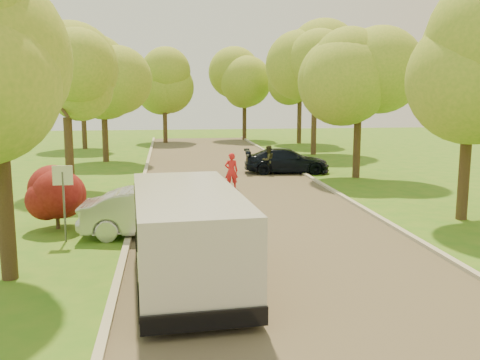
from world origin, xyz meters
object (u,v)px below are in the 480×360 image
street_sign (63,187)px  longboard (230,265)px  person_olive (268,160)px  person_striped (231,171)px  silver_sedan (155,212)px  minivan (187,235)px  dark_sedan (287,161)px  skateboarder (229,232)px

street_sign → longboard: bearing=-34.6°
street_sign → person_olive: 14.00m
person_striped → person_olive: size_ratio=1.06×
silver_sedan → person_olive: person_olive is taller
person_olive → minivan: bearing=43.0°
minivan → dark_sedan: minivan is taller
longboard → person_olive: 14.91m
minivan → dark_sedan: size_ratio=1.30×
longboard → skateboarder: size_ratio=0.53×
dark_sedan → person_striped: 5.53m
street_sign → longboard: (4.33, -2.99, -1.47)m
street_sign → dark_sedan: size_ratio=0.49×
minivan → longboard: (1.03, 0.85, -1.01)m
skateboarder → person_striped: skateboarder is taller
street_sign → dark_sedan: (9.10, 11.93, -0.92)m
minivan → person_olive: 16.00m
longboard → person_striped: (1.33, 10.59, 0.71)m
minivan → person_olive: minivan is taller
silver_sedan → longboard: size_ratio=5.02×
silver_sedan → person_olive: (5.52, 11.14, 0.05)m
street_sign → minivan: 5.08m
person_striped → street_sign: bearing=52.4°
person_olive → person_striped: bearing=28.7°
street_sign → minivan: (3.30, -3.84, -0.46)m
dark_sedan → skateboarder: 15.66m
silver_sedan → dark_sedan: bearing=-26.1°
street_sign → person_striped: size_ratio=1.36×
dark_sedan → longboard: 15.67m
minivan → silver_sedan: bearing=97.1°
street_sign → minivan: street_sign is taller
silver_sedan → dark_sedan: 13.36m
street_sign → person_olive: size_ratio=1.45×
skateboarder → longboard: bearing=-67.4°
dark_sedan → skateboarder: (-4.77, -14.92, 0.27)m
longboard → person_olive: (3.69, 14.43, 0.66)m
dark_sedan → longboard: size_ratio=5.19×
street_sign → person_striped: (5.66, 7.60, -0.77)m
dark_sedan → person_olive: bearing=119.7°
silver_sedan → person_striped: size_ratio=2.68×
street_sign → skateboarder: (4.33, -2.99, -0.65)m
minivan → longboard: 1.68m
skateboarder → person_olive: bearing=-81.7°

